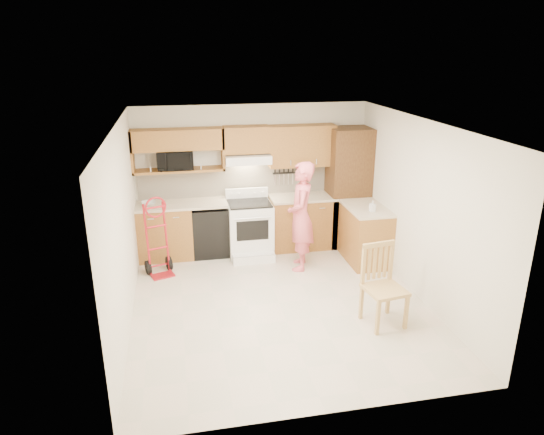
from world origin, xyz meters
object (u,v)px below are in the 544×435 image
object	(u,v)px
microwave	(175,160)
person	(301,216)
dining_chair	(385,287)
hand_truck	(158,240)
range	(250,225)

from	to	relation	value
microwave	person	bearing A→B (deg)	-28.62
dining_chair	microwave	bearing A→B (deg)	122.54
hand_truck	range	bearing A→B (deg)	-0.20
microwave	dining_chair	xyz separation A→B (m)	(2.52, -2.87, -1.12)
microwave	range	world-z (taller)	microwave
microwave	dining_chair	size ratio (longest dim) A/B	0.55
microwave	person	distance (m)	2.27
person	hand_truck	bearing A→B (deg)	-80.97
microwave	person	size ratio (longest dim) A/B	0.33
microwave	range	bearing A→B (deg)	-16.23
microwave	range	xyz separation A→B (m)	(1.18, -0.33, -1.11)
range	dining_chair	xyz separation A→B (m)	(1.34, -2.55, -0.02)
range	person	xyz separation A→B (m)	(0.71, -0.67, 0.33)
microwave	person	xyz separation A→B (m)	(1.89, -1.00, -0.78)
microwave	range	size ratio (longest dim) A/B	0.53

